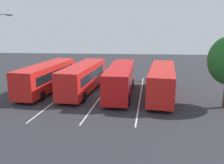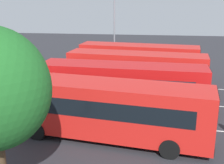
{
  "view_description": "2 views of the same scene",
  "coord_description": "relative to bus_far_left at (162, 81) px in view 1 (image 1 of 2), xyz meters",
  "views": [
    {
      "loc": [
        -24.24,
        -3.09,
        7.07
      ],
      "look_at": [
        0.04,
        -1.03,
        1.36
      ],
      "focal_mm": 37.73,
      "sensor_mm": 36.0,
      "label": 1
    },
    {
      "loc": [
        1.88,
        -20.13,
        7.19
      ],
      "look_at": [
        -0.69,
        -1.09,
        1.62
      ],
      "focal_mm": 46.83,
      "sensor_mm": 36.0,
      "label": 2
    }
  ],
  "objects": [
    {
      "name": "lane_stripe_inner_right",
      "position": [
        0.29,
        10.31,
        -1.68
      ],
      "size": [
        16.75,
        1.43,
        0.01
      ],
      "primitive_type": "cube",
      "rotation": [
        0.0,
        0.0,
        -0.08
      ],
      "color": "silver",
      "rests_on": "ground"
    },
    {
      "name": "lane_stripe_inner_left",
      "position": [
        0.29,
        6.23,
        -1.68
      ],
      "size": [
        16.75,
        1.43,
        0.01
      ],
      "primitive_type": "cube",
      "rotation": [
        0.0,
        0.0,
        -0.08
      ],
      "color": "silver",
      "rests_on": "ground"
    },
    {
      "name": "bus_far_right",
      "position": [
        1.1,
        12.52,
        0.0
      ],
      "size": [
        10.95,
        3.69,
        3.05
      ],
      "rotation": [
        0.0,
        0.0,
        -0.13
      ],
      "color": "red",
      "rests_on": "ground"
    },
    {
      "name": "ground_plane",
      "position": [
        0.29,
        6.23,
        -1.69
      ],
      "size": [
        77.73,
        77.73,
        0.0
      ],
      "primitive_type": "plane",
      "color": "#2B2B30"
    },
    {
      "name": "lane_stripe_outer_left",
      "position": [
        0.29,
        2.14,
        -1.68
      ],
      "size": [
        16.75,
        1.43,
        0.01
      ],
      "primitive_type": "cube",
      "rotation": [
        0.0,
        0.0,
        -0.08
      ],
      "color": "silver",
      "rests_on": "ground"
    },
    {
      "name": "bus_far_left",
      "position": [
        0.0,
        0.0,
        0.0
      ],
      "size": [
        10.97,
        3.9,
        3.05
      ],
      "rotation": [
        0.0,
        0.0,
        -0.15
      ],
      "color": "red",
      "rests_on": "ground"
    },
    {
      "name": "pedestrian",
      "position": [
        6.88,
        0.76,
        -0.65
      ],
      "size": [
        0.45,
        0.45,
        1.75
      ],
      "rotation": [
        0.0,
        0.0,
        2.48
      ],
      "color": "#232833",
      "rests_on": "ground"
    },
    {
      "name": "bus_center_left",
      "position": [
        0.44,
        4.31,
        0.0
      ],
      "size": [
        10.86,
        2.94,
        3.05
      ],
      "rotation": [
        0.0,
        0.0,
        -0.05
      ],
      "color": "red",
      "rests_on": "ground"
    },
    {
      "name": "bus_center_right",
      "position": [
        1.11,
        8.43,
        0.0
      ],
      "size": [
        10.93,
        3.5,
        3.05
      ],
      "rotation": [
        0.0,
        0.0,
        -0.11
      ],
      "color": "red",
      "rests_on": "ground"
    }
  ]
}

